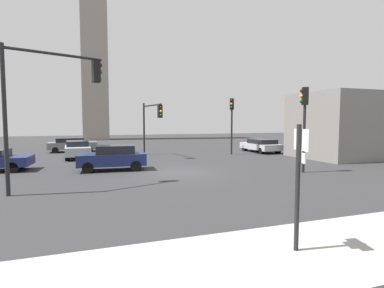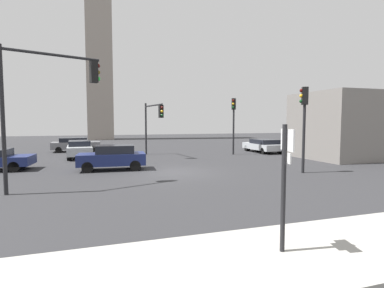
# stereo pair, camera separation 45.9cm
# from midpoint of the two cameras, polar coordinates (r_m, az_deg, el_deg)

# --- Properties ---
(ground_plane) EXTENTS (104.32, 104.32, 0.00)m
(ground_plane) POSITION_cam_midpoint_polar(r_m,az_deg,el_deg) (17.51, -4.01, -5.41)
(ground_plane) COLOR #2D2D30
(sidewalk_corner) EXTENTS (29.52, 3.09, 0.15)m
(sidewalk_corner) POSITION_cam_midpoint_polar(r_m,az_deg,el_deg) (7.40, 20.82, -18.73)
(sidewalk_corner) COLOR #A8A59E
(sidewalk_corner) RESTS_ON ground_plane
(direction_sign) EXTENTS (0.20, 0.67, 2.73)m
(direction_sign) POSITION_cam_midpoint_polar(r_m,az_deg,el_deg) (6.72, 17.82, -5.60)
(direction_sign) COLOR black
(direction_sign) RESTS_ON ground_plane
(traffic_light_0) EXTENTS (0.49, 0.43, 4.90)m
(traffic_light_0) POSITION_cam_midpoint_polar(r_m,az_deg,el_deg) (18.31, 19.93, 5.54)
(traffic_light_0) COLOR black
(traffic_light_0) RESTS_ON ground_plane
(traffic_light_1) EXTENTS (0.45, 0.48, 5.02)m
(traffic_light_1) POSITION_cam_midpoint_polar(r_m,az_deg,el_deg) (27.09, 7.10, 5.43)
(traffic_light_1) COLOR black
(traffic_light_1) RESTS_ON ground_plane
(traffic_light_2) EXTENTS (3.82, 1.49, 5.96)m
(traffic_light_2) POSITION_cam_midpoint_polar(r_m,az_deg,el_deg) (14.22, -26.06, 9.35)
(traffic_light_2) COLOR black
(traffic_light_2) RESTS_ON ground_plane
(traffic_light_3) EXTENTS (0.87, 4.16, 4.59)m
(traffic_light_3) POSITION_cam_midpoint_polar(r_m,az_deg,el_deg) (25.25, -8.18, 5.01)
(traffic_light_3) COLOR black
(traffic_light_3) RESTS_ON ground_plane
(car_0) EXTENTS (2.10, 4.63, 1.26)m
(car_0) POSITION_cam_midpoint_polar(r_m,az_deg,el_deg) (29.62, 12.58, -0.22)
(car_0) COLOR #ADB2B7
(car_0) RESTS_ON ground_plane
(car_1) EXTENTS (2.11, 4.32, 1.40)m
(car_1) POSITION_cam_midpoint_polar(r_m,az_deg,el_deg) (25.89, -21.45, -0.89)
(car_1) COLOR #ADB2B7
(car_1) RESTS_ON ground_plane
(car_2) EXTENTS (4.06, 1.98, 1.52)m
(car_2) POSITION_cam_midpoint_polar(r_m,az_deg,el_deg) (18.79, -15.52, -2.45)
(car_2) COLOR navy
(car_2) RESTS_ON ground_plane
(car_4) EXTENTS (4.54, 2.16, 1.37)m
(car_4) POSITION_cam_midpoint_polar(r_m,az_deg,el_deg) (31.63, -22.22, -0.07)
(car_4) COLOR slate
(car_4) RESTS_ON ground_plane
(building_flank) EXTENTS (13.05, 6.13, 5.23)m
(building_flank) POSITION_cam_midpoint_polar(r_m,az_deg,el_deg) (29.53, 30.59, 3.04)
(building_flank) COLOR gray
(building_flank) RESTS_ON ground_plane
(skyline_tower) EXTENTS (4.11, 4.11, 39.96)m
(skyline_tower) POSITION_cam_midpoint_polar(r_m,az_deg,el_deg) (55.24, -18.53, 22.01)
(skyline_tower) COLOR gray
(skyline_tower) RESTS_ON ground_plane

